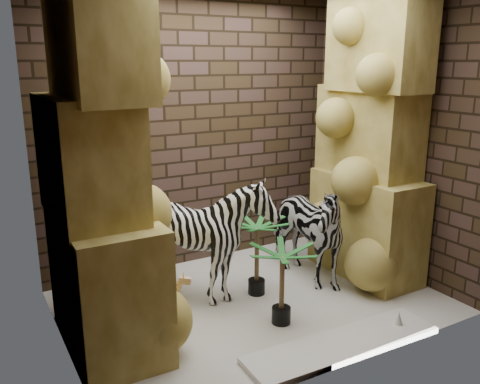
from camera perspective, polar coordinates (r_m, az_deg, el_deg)
floor at (r=5.00m, az=1.55°, el=-12.39°), size 3.50×3.50×0.00m
wall_back at (r=5.61m, az=-5.05°, el=6.70°), size 3.50×0.00×3.50m
wall_front at (r=3.53m, az=12.33°, el=1.65°), size 3.50×0.00×3.50m
wall_left at (r=3.91m, az=-20.75°, el=2.28°), size 0.00×3.00×3.00m
wall_right at (r=5.62m, az=17.16°, el=6.13°), size 0.00×3.00×3.00m
rock_pillar_left at (r=3.98m, az=-15.80°, el=2.88°), size 0.68×1.30×3.00m
rock_pillar_right at (r=5.39m, az=14.74°, el=5.95°), size 0.58×1.25×3.00m
zebra_right at (r=5.27m, az=7.09°, el=-3.33°), size 0.63×1.12×1.31m
zebra_left at (r=4.82m, az=-3.93°, el=-6.02°), size 1.07×1.31×1.15m
giraffe_toy at (r=4.26m, az=-9.17°, el=-12.93°), size 0.34×0.22×0.63m
palm_front at (r=5.01m, az=1.92°, el=-7.35°), size 0.36×0.36×0.80m
palm_back at (r=4.50m, az=4.78°, el=-10.52°), size 0.36×0.36×0.73m
surfboard at (r=4.37m, az=11.62°, el=-16.64°), size 1.75×0.48×0.05m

